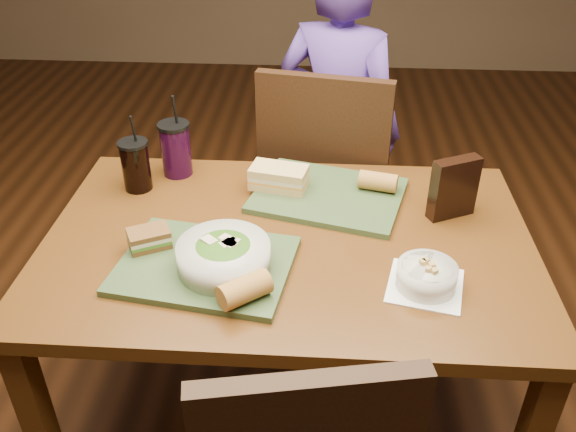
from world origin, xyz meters
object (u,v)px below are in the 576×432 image
object	(u,v)px
cup_cola	(136,165)
cup_berry	(176,149)
sandwich_near	(149,238)
tray_near	(205,265)
diner	(338,129)
chair_far	(321,185)
dining_table	(288,265)
baguette_far	(378,181)
tray_far	(328,195)
sandwich_far	(279,177)
chip_bag	(454,188)
salad_bowl	(224,254)
baguette_near	(245,289)
soup_bowl	(427,276)

from	to	relation	value
cup_cola	cup_berry	distance (m)	0.14
sandwich_near	tray_near	bearing A→B (deg)	-21.28
diner	chair_far	bearing A→B (deg)	98.02
cup_berry	cup_cola	bearing A→B (deg)	-135.18
dining_table	baguette_far	world-z (taller)	baguette_far
cup_cola	cup_berry	bearing A→B (deg)	44.82
tray_far	sandwich_far	bearing A→B (deg)	170.85
cup_berry	chip_bag	distance (m)	0.84
diner	sandwich_far	size ratio (longest dim) A/B	7.52
baguette_far	sandwich_near	bearing A→B (deg)	-151.67
tray_near	salad_bowl	size ratio (longest dim) A/B	1.85
salad_bowl	baguette_near	bearing A→B (deg)	-60.87
soup_bowl	cup_berry	bearing A→B (deg)	144.16
dining_table	chip_bag	bearing A→B (deg)	17.67
sandwich_near	cup_berry	distance (m)	0.42
chair_far	tray_far	distance (m)	0.43
dining_table	tray_far	bearing A→B (deg)	63.62
soup_bowl	cup_berry	world-z (taller)	cup_berry
soup_bowl	sandwich_near	world-z (taller)	soup_bowl
dining_table	tray_far	xyz separation A→B (m)	(0.11, 0.21, 0.10)
cup_berry	baguette_far	bearing A→B (deg)	-8.48
salad_bowl	baguette_far	world-z (taller)	salad_bowl
salad_bowl	baguette_far	xyz separation A→B (m)	(0.40, 0.40, -0.01)
soup_bowl	tray_far	bearing A→B (deg)	120.91
sandwich_near	cup_cola	xyz separation A→B (m)	(-0.12, 0.32, 0.04)
tray_far	sandwich_near	xyz separation A→B (m)	(-0.45, -0.30, 0.03)
soup_bowl	sandwich_near	bearing A→B (deg)	172.06
sandwich_near	cup_cola	size ratio (longest dim) A/B	0.51
chair_far	tray_far	bearing A→B (deg)	-86.58
salad_bowl	soup_bowl	world-z (taller)	salad_bowl
diner	baguette_far	distance (m)	0.63
soup_bowl	sandwich_near	xyz separation A→B (m)	(-0.69, 0.10, 0.01)
sandwich_near	sandwich_far	size ratio (longest dim) A/B	0.68
baguette_near	baguette_far	size ratio (longest dim) A/B	1.08
salad_bowl	soup_bowl	bearing A→B (deg)	-2.50
baguette_near	soup_bowl	bearing A→B (deg)	12.78
dining_table	chair_far	size ratio (longest dim) A/B	1.27
sandwich_near	dining_table	bearing A→B (deg)	13.46
soup_bowl	chip_bag	bearing A→B (deg)	71.58
tray_near	tray_far	size ratio (longest dim) A/B	1.00
tray_far	baguette_near	world-z (taller)	baguette_near
tray_far	baguette_far	size ratio (longest dim) A/B	3.79
diner	baguette_far	world-z (taller)	diner
tray_far	sandwich_far	size ratio (longest dim) A/B	2.33
diner	salad_bowl	distance (m)	1.05
chair_far	baguette_near	size ratio (longest dim) A/B	8.50
dining_table	tray_near	world-z (taller)	tray_near
cup_cola	chip_bag	size ratio (longest dim) A/B	1.36
tray_near	chip_bag	distance (m)	0.71
baguette_far	chip_bag	bearing A→B (deg)	-26.07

